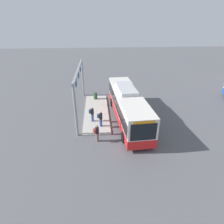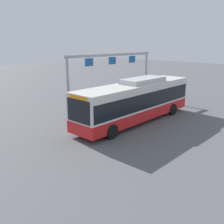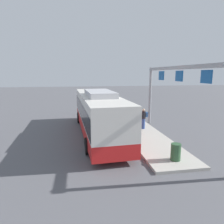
% 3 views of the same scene
% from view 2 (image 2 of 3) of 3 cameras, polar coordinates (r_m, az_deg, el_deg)
% --- Properties ---
extents(ground_plane, '(120.00, 120.00, 0.00)m').
position_cam_2_polar(ground_plane, '(21.17, 5.21, -2.07)').
color(ground_plane, '#56565B').
extents(platform_curb, '(10.00, 2.80, 0.16)m').
position_cam_2_polar(platform_curb, '(24.70, 2.14, 0.72)').
color(platform_curb, '#B2ADA3').
rests_on(platform_curb, ground).
extents(bus_main, '(12.10, 3.19, 3.46)m').
position_cam_2_polar(bus_main, '(20.71, 5.35, 2.73)').
color(bus_main, red).
rests_on(bus_main, ground).
extents(person_boarding, '(0.53, 0.61, 1.67)m').
position_cam_2_polar(person_boarding, '(20.72, -9.10, -0.02)').
color(person_boarding, slate).
rests_on(person_boarding, ground).
extents(person_waiting_near, '(0.36, 0.54, 1.67)m').
position_cam_2_polar(person_waiting_near, '(21.82, -3.38, 1.36)').
color(person_waiting_near, '#334C8C').
rests_on(person_waiting_near, platform_curb).
extents(person_waiting_mid, '(0.35, 0.53, 1.67)m').
position_cam_2_polar(person_waiting_mid, '(23.17, -2.70, 2.20)').
color(person_waiting_mid, '#334C8C').
rests_on(person_waiting_mid, platform_curb).
extents(platform_sign_gantry, '(11.01, 0.24, 5.20)m').
position_cam_2_polar(platform_sign_gantry, '(25.68, 0.07, 9.80)').
color(platform_sign_gantry, gray).
rests_on(platform_sign_gantry, ground).
extents(trash_bin, '(0.52, 0.52, 0.90)m').
position_cam_2_polar(trash_bin, '(27.53, 7.57, 3.25)').
color(trash_bin, '#2D5133').
rests_on(trash_bin, platform_curb).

